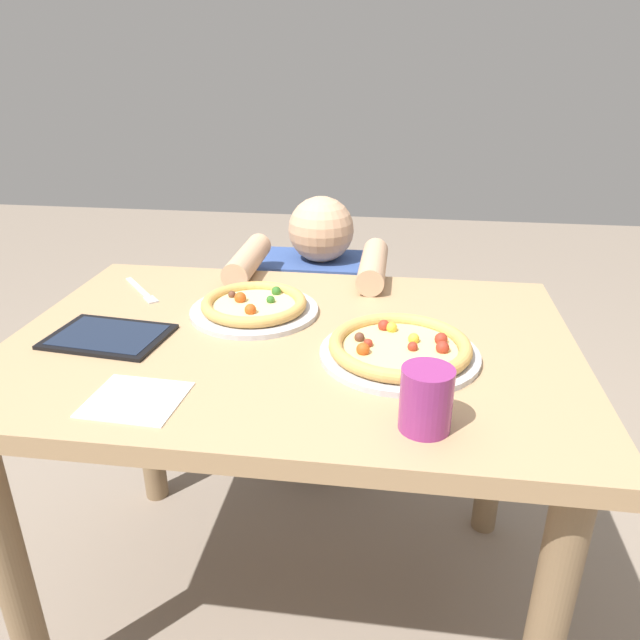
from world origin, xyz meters
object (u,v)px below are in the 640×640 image
object	(u,v)px
fork	(142,291)
diner_seated	(321,349)
drink_cup_colored	(426,399)
pizza_far	(254,306)
pizza_near	(400,348)
tablet	(109,336)

from	to	relation	value
fork	diner_seated	world-z (taller)	diner_seated
drink_cup_colored	diner_seated	xyz separation A→B (m)	(-0.29, 0.91, -0.39)
pizza_far	diner_seated	xyz separation A→B (m)	(0.09, 0.50, -0.35)
pizza_near	diner_seated	world-z (taller)	diner_seated
fork	pizza_near	bearing A→B (deg)	-22.36
pizza_near	tablet	size ratio (longest dim) A/B	1.23
pizza_far	diner_seated	world-z (taller)	diner_seated
tablet	diner_seated	world-z (taller)	diner_seated
pizza_far	fork	world-z (taller)	pizza_far
fork	diner_seated	size ratio (longest dim) A/B	0.18
pizza_far	tablet	xyz separation A→B (m)	(-0.27, -0.17, -0.01)
pizza_near	diner_seated	distance (m)	0.80
pizza_near	pizza_far	world-z (taller)	same
pizza_near	fork	xyz separation A→B (m)	(-0.65, 0.27, -0.02)
pizza_near	diner_seated	size ratio (longest dim) A/B	0.35
tablet	diner_seated	size ratio (longest dim) A/B	0.28
fork	diner_seated	bearing A→B (deg)	45.39
drink_cup_colored	tablet	bearing A→B (deg)	159.58
pizza_far	fork	xyz separation A→B (m)	(-0.31, 0.09, -0.02)
pizza_near	diner_seated	xyz separation A→B (m)	(-0.25, 0.67, -0.35)
pizza_far	fork	distance (m)	0.33
fork	tablet	xyz separation A→B (m)	(0.04, -0.27, 0.00)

